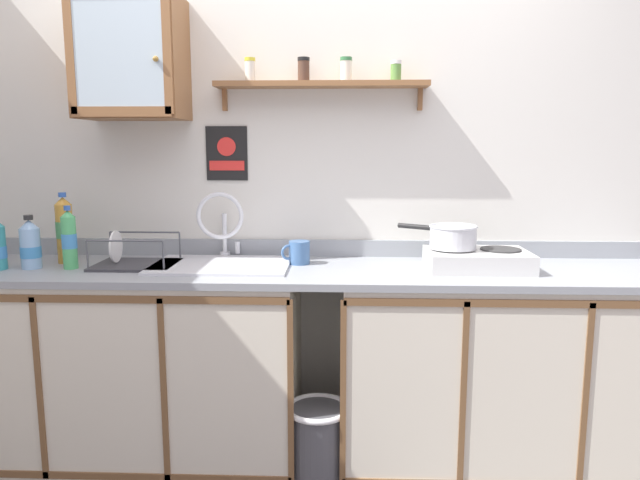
% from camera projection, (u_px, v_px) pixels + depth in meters
% --- Properties ---
extents(back_wall, '(3.80, 0.07, 2.41)m').
position_uv_depth(back_wall, '(311.00, 201.00, 2.81)').
color(back_wall, silver).
rests_on(back_wall, ground).
extents(lower_cabinet_run, '(1.56, 0.59, 0.92)m').
position_uv_depth(lower_cabinet_run, '(128.00, 372.00, 2.66)').
color(lower_cabinet_run, black).
rests_on(lower_cabinet_run, ground).
extents(lower_cabinet_run_right, '(1.44, 0.59, 0.92)m').
position_uv_depth(lower_cabinet_run_right, '(503.00, 377.00, 2.59)').
color(lower_cabinet_run_right, black).
rests_on(lower_cabinet_run_right, ground).
extents(countertop, '(3.16, 0.61, 0.03)m').
position_uv_depth(countertop, '(307.00, 271.00, 2.55)').
color(countertop, gray).
rests_on(countertop, lower_cabinet_run).
extents(backsplash, '(3.16, 0.02, 0.08)m').
position_uv_depth(backsplash, '(310.00, 248.00, 2.81)').
color(backsplash, gray).
rests_on(backsplash, countertop).
extents(sink, '(0.60, 0.46, 0.43)m').
position_uv_depth(sink, '(222.00, 267.00, 2.60)').
color(sink, silver).
rests_on(sink, countertop).
extents(hot_plate_stove, '(0.43, 0.30, 0.09)m').
position_uv_depth(hot_plate_stove, '(477.00, 260.00, 2.51)').
color(hot_plate_stove, silver).
rests_on(hot_plate_stove, countertop).
extents(saucepan, '(0.33, 0.25, 0.10)m').
position_uv_depth(saucepan, '(452.00, 236.00, 2.52)').
color(saucepan, silver).
rests_on(saucepan, hot_plate_stove).
extents(bottle_soda_green_1, '(0.06, 0.06, 0.27)m').
position_uv_depth(bottle_soda_green_1, '(69.00, 240.00, 2.51)').
color(bottle_soda_green_1, '#4CB266').
rests_on(bottle_soda_green_1, countertop).
extents(bottle_water_blue_2, '(0.09, 0.09, 0.23)m').
position_uv_depth(bottle_water_blue_2, '(30.00, 245.00, 2.52)').
color(bottle_water_blue_2, '#8CB7E0').
rests_on(bottle_water_blue_2, countertop).
extents(bottle_juice_amber_3, '(0.08, 0.08, 0.32)m').
position_uv_depth(bottle_juice_amber_3, '(65.00, 230.00, 2.64)').
color(bottle_juice_amber_3, gold).
rests_on(bottle_juice_amber_3, countertop).
extents(dish_rack, '(0.35, 0.27, 0.16)m').
position_uv_depth(dish_rack, '(134.00, 261.00, 2.58)').
color(dish_rack, '#333338').
rests_on(dish_rack, countertop).
extents(mug, '(0.13, 0.09, 0.10)m').
position_uv_depth(mug, '(299.00, 252.00, 2.63)').
color(mug, '#3F6699').
rests_on(mug, countertop).
extents(wall_cabinet, '(0.46, 0.32, 0.53)m').
position_uv_depth(wall_cabinet, '(131.00, 58.00, 2.57)').
color(wall_cabinet, brown).
extents(spice_shelf, '(0.96, 0.14, 0.23)m').
position_uv_depth(spice_shelf, '(321.00, 82.00, 2.63)').
color(spice_shelf, brown).
extents(warning_sign, '(0.20, 0.01, 0.25)m').
position_uv_depth(warning_sign, '(227.00, 154.00, 2.76)').
color(warning_sign, black).
extents(trash_bin, '(0.28, 0.28, 0.41)m').
position_uv_depth(trash_bin, '(318.00, 449.00, 2.47)').
color(trash_bin, '#4C4C51').
rests_on(trash_bin, ground).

